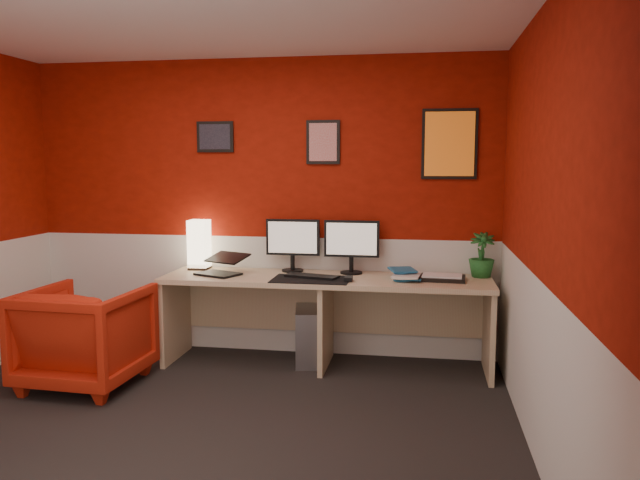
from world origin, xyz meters
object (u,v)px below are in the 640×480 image
at_px(shoji_lamp, 199,246).
at_px(monitor_right, 351,238).
at_px(laptop, 218,262).
at_px(armchair, 86,336).
at_px(monitor_left, 292,237).
at_px(potted_plant, 482,255).
at_px(desk, 326,322).
at_px(pc_tower, 308,335).
at_px(zen_tray, 442,278).

relative_size(shoji_lamp, monitor_right, 0.69).
relative_size(laptop, armchair, 0.41).
xyz_separation_m(monitor_left, monitor_right, (0.50, -0.02, 0.00)).
relative_size(laptop, potted_plant, 0.93).
height_order(monitor_right, armchair, monitor_right).
bearing_deg(desk, laptop, -175.97).
distance_m(desk, laptop, 0.99).
relative_size(desk, monitor_right, 4.48).
distance_m(monitor_right, pc_tower, 0.87).
height_order(monitor_left, armchair, monitor_left).
distance_m(desk, monitor_right, 0.71).
bearing_deg(monitor_left, zen_tray, -9.04).
xyz_separation_m(monitor_left, zen_tray, (1.22, -0.19, -0.28)).
distance_m(laptop, monitor_right, 1.10).
bearing_deg(armchair, potted_plant, -159.65).
distance_m(laptop, zen_tray, 1.78).
xyz_separation_m(shoji_lamp, potted_plant, (2.34, 0.01, -0.02)).
distance_m(monitor_right, armchair, 2.16).
height_order(shoji_lamp, laptop, shoji_lamp).
xyz_separation_m(shoji_lamp, monitor_left, (0.81, 0.02, 0.09)).
distance_m(zen_tray, armchair, 2.71).
relative_size(monitor_left, armchair, 0.72).
bearing_deg(monitor_left, pc_tower, -41.13).
bearing_deg(laptop, monitor_left, 49.92).
bearing_deg(shoji_lamp, zen_tray, -4.98).
bearing_deg(laptop, desk, 27.95).
bearing_deg(laptop, monitor_right, 37.27).
bearing_deg(monitor_right, desk, -133.97).
distance_m(monitor_left, armchair, 1.77).
height_order(laptop, potted_plant, potted_plant).
bearing_deg(desk, shoji_lamp, 170.24).
bearing_deg(armchair, monitor_right, -151.30).
bearing_deg(zen_tray, armchair, -164.34).
height_order(shoji_lamp, armchair, shoji_lamp).
xyz_separation_m(shoji_lamp, monitor_right, (1.30, -0.00, 0.09)).
bearing_deg(potted_plant, armchair, -162.59).
relative_size(monitor_left, potted_plant, 1.64).
bearing_deg(pc_tower, zen_tray, -13.73).
distance_m(laptop, potted_plant, 2.10).
xyz_separation_m(laptop, monitor_left, (0.56, 0.27, 0.18)).
height_order(monitor_left, monitor_right, same).
bearing_deg(zen_tray, shoji_lamp, 175.02).
xyz_separation_m(desk, shoji_lamp, (-1.12, 0.19, 0.56)).
bearing_deg(potted_plant, shoji_lamp, -179.84).
bearing_deg(zen_tray, laptop, -177.51).
relative_size(pc_tower, armchair, 0.56).
height_order(desk, armchair, armchair).
height_order(zen_tray, pc_tower, zen_tray).
height_order(laptop, zen_tray, laptop).
xyz_separation_m(desk, laptop, (-0.87, -0.06, 0.47)).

